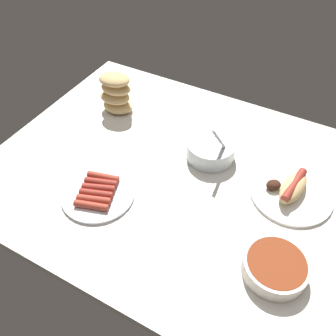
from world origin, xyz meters
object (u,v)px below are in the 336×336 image
at_px(bowl_coleslaw, 211,149).
at_px(plate_hotdog_assembled, 291,190).
at_px(plate_sausages, 98,193).
at_px(bowl_chili, 275,267).
at_px(bread_stack, 116,93).

distance_m(bowl_coleslaw, plate_hotdog_assembled, 0.27).
bearing_deg(plate_sausages, bowl_chili, 0.73).
bearing_deg(plate_sausages, bread_stack, 116.26).
xyz_separation_m(bowl_coleslaw, bowl_chili, (0.30, -0.30, -0.01)).
height_order(plate_sausages, bowl_coleslaw, bowl_coleslaw).
relative_size(bowl_coleslaw, bowl_chili, 1.01).
height_order(bowl_coleslaw, plate_hotdog_assembled, bowl_coleslaw).
relative_size(plate_sausages, bowl_coleslaw, 1.35).
bearing_deg(plate_hotdog_assembled, plate_sausages, -151.21).
xyz_separation_m(bread_stack, plate_hotdog_assembled, (0.68, -0.10, -0.05)).
bearing_deg(plate_sausages, plate_hotdog_assembled, 28.79).
height_order(plate_sausages, bread_stack, bread_stack).
distance_m(plate_hotdog_assembled, bowl_chili, 0.27).
bearing_deg(plate_hotdog_assembled, bread_stack, 171.40).
relative_size(bowl_coleslaw, plate_hotdog_assembled, 0.67).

